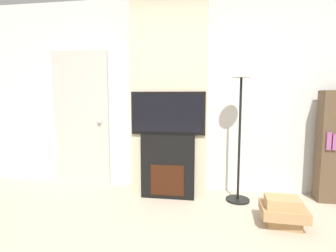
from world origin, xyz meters
TOP-DOWN VIEW (x-y plane):
  - wall_back at (0.00, 2.03)m, footprint 6.00×0.06m
  - chimney_breast at (0.00, 1.80)m, footprint 0.98×0.40m
  - fireplace at (0.00, 1.60)m, footprint 0.70×0.15m
  - television at (0.00, 1.60)m, footprint 0.95×0.07m
  - floor_lamp at (0.90, 1.62)m, footprint 0.30×0.30m
  - box_stack at (1.28, 1.01)m, footprint 0.46×0.40m
  - entry_door at (-1.38, 1.97)m, footprint 0.86×0.09m

SIDE VIEW (x-z plane):
  - box_stack at x=1.28m, z-range 0.00..0.32m
  - fireplace at x=0.00m, z-range 0.00..0.84m
  - entry_door at x=-1.38m, z-range 0.00..2.00m
  - television at x=0.00m, z-range 0.84..1.39m
  - floor_lamp at x=0.90m, z-range 0.30..1.96m
  - wall_back at x=0.00m, z-range 0.00..2.70m
  - chimney_breast at x=0.00m, z-range 0.00..2.70m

